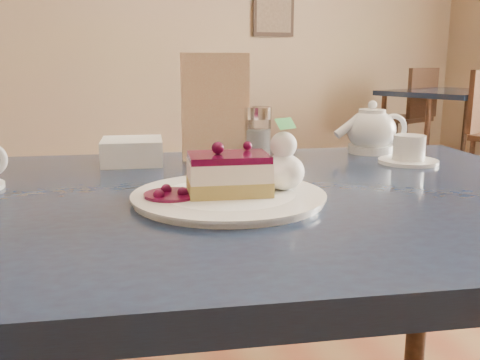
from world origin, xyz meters
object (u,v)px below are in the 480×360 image
object	(u,v)px
cheesecake_slice	(229,174)
bg_table_far_right	(444,172)
main_table	(224,240)
dessert_plate	(229,197)
tea_set	(378,135)

from	to	relation	value
cheesecake_slice	bg_table_far_right	world-z (taller)	cheesecake_slice
cheesecake_slice	main_table	bearing A→B (deg)	90.00
dessert_plate	bg_table_far_right	bearing A→B (deg)	48.74
main_table	cheesecake_slice	size ratio (longest dim) A/B	9.96
cheesecake_slice	bg_table_far_right	xyz separation A→B (m)	(2.88, 3.28, -0.81)
dessert_plate	cheesecake_slice	distance (m)	0.04
main_table	bg_table_far_right	world-z (taller)	main_table
tea_set	bg_table_far_right	bearing A→B (deg)	50.68
dessert_plate	cheesecake_slice	size ratio (longest dim) A/B	2.19
dessert_plate	tea_set	size ratio (longest dim) A/B	1.12
main_table	bg_table_far_right	xyz separation A→B (m)	(2.87, 3.22, -0.67)
cheesecake_slice	bg_table_far_right	bearing A→B (deg)	54.68
cheesecake_slice	bg_table_far_right	size ratio (longest dim) A/B	0.07
main_table	cheesecake_slice	world-z (taller)	cheesecake_slice
dessert_plate	cheesecake_slice	world-z (taller)	cheesecake_slice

